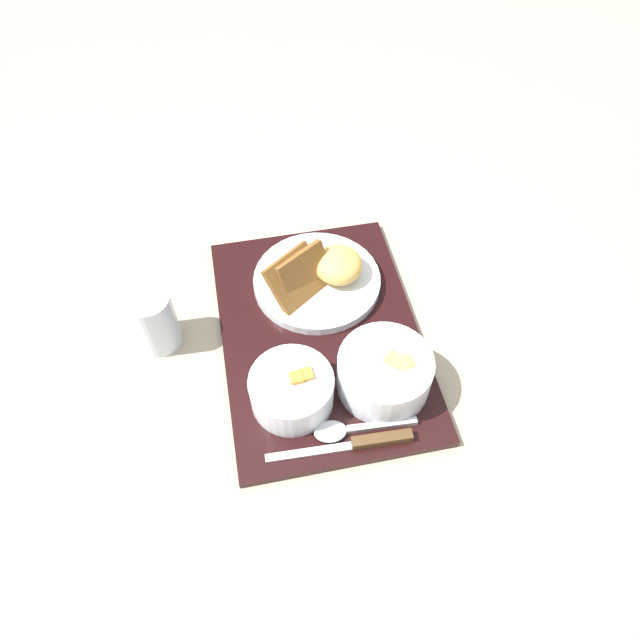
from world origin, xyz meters
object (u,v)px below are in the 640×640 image
Objects in this scene: bowl_soup at (385,371)px; glass_water at (155,322)px; bowl_salad at (292,389)px; knife at (368,442)px; plate_main at (319,277)px; spoon at (346,430)px.

bowl_soup is 1.30× the size of glass_water.
bowl_salad is 0.59× the size of knife.
plate_main is 0.26m from glass_water.
bowl_soup reaches higher than knife.
plate_main is at bearing 23.00° from bowl_soup.
bowl_soup is at bearing -114.20° from knife.
spoon is (-0.05, -0.07, -0.03)m from bowl_salad.
spoon is at bearing 140.93° from bowl_soup.
plate_main is 1.43× the size of spoon.
plate_main is 1.04× the size of knife.
glass_water is (0.10, 0.32, -0.00)m from bowl_soup.
bowl_salad is 0.21m from plate_main.
spoon is at bearing -122.71° from glass_water.
bowl_salad is at bearing 167.07° from plate_main.
bowl_soup is at bearing -157.00° from plate_main.
knife is at bearing -122.93° from glass_water.
spoon is 1.41× the size of glass_water.
bowl_soup is 0.10m from knife.
bowl_salad is at bearing 98.41° from bowl_soup.
plate_main reaches higher than bowl_soup.
bowl_salad is at bearing -41.68° from knife.
glass_water is at bearing 109.46° from plate_main.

